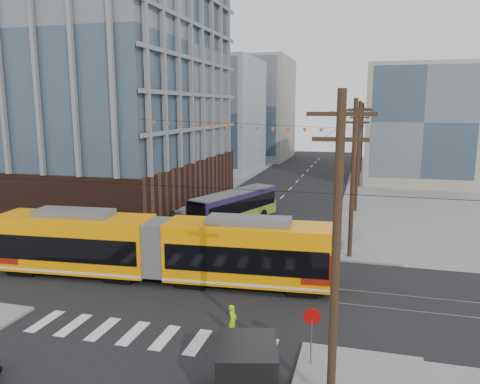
# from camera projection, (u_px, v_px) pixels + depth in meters

# --- Properties ---
(ground) EXTENTS (160.00, 160.00, 0.00)m
(ground) POSITION_uv_depth(u_px,v_px,m) (175.00, 309.00, 24.45)
(ground) COLOR slate
(office_building) EXTENTS (30.00, 25.00, 28.60)m
(office_building) POSITION_uv_depth(u_px,v_px,m) (64.00, 70.00, 49.39)
(office_building) COLOR #381E16
(office_building) RESTS_ON ground
(bg_bldg_nw_near) EXTENTS (18.00, 16.00, 18.00)m
(bg_bldg_nw_near) POSITION_uv_depth(u_px,v_px,m) (202.00, 116.00, 76.59)
(bg_bldg_nw_near) COLOR #8C99A5
(bg_bldg_nw_near) RESTS_ON ground
(bg_bldg_ne_near) EXTENTS (14.00, 14.00, 16.00)m
(bg_bldg_ne_near) POSITION_uv_depth(u_px,v_px,m) (418.00, 125.00, 64.46)
(bg_bldg_ne_near) COLOR gray
(bg_bldg_ne_near) RESTS_ON ground
(bg_bldg_nw_far) EXTENTS (16.00, 18.00, 20.00)m
(bg_bldg_nw_far) POSITION_uv_depth(u_px,v_px,m) (249.00, 109.00, 94.62)
(bg_bldg_nw_far) COLOR gray
(bg_bldg_nw_far) RESTS_ON ground
(bg_bldg_ne_far) EXTENTS (16.00, 16.00, 14.00)m
(bg_bldg_ne_far) POSITION_uv_depth(u_px,v_px,m) (418.00, 126.00, 83.11)
(bg_bldg_ne_far) COLOR #8C99A5
(bg_bldg_ne_far) RESTS_ON ground
(utility_pole_near) EXTENTS (0.30, 0.30, 11.00)m
(utility_pole_near) POSITION_uv_depth(u_px,v_px,m) (336.00, 257.00, 15.58)
(utility_pole_near) COLOR black
(utility_pole_near) RESTS_ON ground
(utility_pole_far) EXTENTS (0.30, 0.30, 11.00)m
(utility_pole_far) POSITION_uv_depth(u_px,v_px,m) (362.00, 138.00, 74.44)
(utility_pole_far) COLOR black
(utility_pole_far) RESTS_ON ground
(streetcar) EXTENTS (20.88, 4.48, 3.99)m
(streetcar) POSITION_uv_depth(u_px,v_px,m) (159.00, 248.00, 28.28)
(streetcar) COLOR #FE9300
(streetcar) RESTS_ON ground
(city_bus) EXTENTS (5.83, 10.75, 3.01)m
(city_bus) POSITION_uv_depth(u_px,v_px,m) (235.00, 207.00, 42.12)
(city_bus) COLOR #241940
(city_bus) RESTS_ON ground
(parked_car_silver) EXTENTS (1.89, 4.38, 1.40)m
(parked_car_silver) POSITION_uv_depth(u_px,v_px,m) (188.00, 223.00, 39.84)
(parked_car_silver) COLOR #9E9E9E
(parked_car_silver) RESTS_ON ground
(parked_car_white) EXTENTS (4.01, 5.75, 1.54)m
(parked_car_white) POSITION_uv_depth(u_px,v_px,m) (196.00, 213.00, 43.15)
(parked_car_white) COLOR silver
(parked_car_white) RESTS_ON ground
(parked_car_grey) EXTENTS (3.13, 4.62, 1.18)m
(parked_car_grey) POSITION_uv_depth(u_px,v_px,m) (224.00, 199.00, 50.82)
(parked_car_grey) COLOR #535559
(parked_car_grey) RESTS_ON ground
(pedestrian) EXTENTS (0.38, 0.56, 1.51)m
(pedestrian) POSITION_uv_depth(u_px,v_px,m) (233.00, 321.00, 21.44)
(pedestrian) COLOR #AAF807
(pedestrian) RESTS_ON ground
(stop_sign) EXTENTS (0.79, 0.79, 2.37)m
(stop_sign) POSITION_uv_depth(u_px,v_px,m) (311.00, 340.00, 18.81)
(stop_sign) COLOR #9F0605
(stop_sign) RESTS_ON ground
(jersey_barrier) EXTENTS (2.02, 4.06, 0.80)m
(jersey_barrier) POSITION_uv_depth(u_px,v_px,m) (349.00, 239.00, 35.88)
(jersey_barrier) COLOR #5A5B62
(jersey_barrier) RESTS_ON ground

